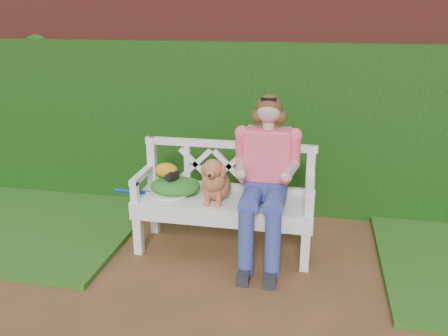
# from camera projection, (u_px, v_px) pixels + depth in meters

# --- Properties ---
(ground) EXTENTS (60.00, 60.00, 0.00)m
(ground) POSITION_uv_depth(u_px,v_px,m) (232.00, 301.00, 3.41)
(ground) COLOR #4F341B
(brick_wall) EXTENTS (10.00, 0.30, 2.20)m
(brick_wall) POSITION_uv_depth(u_px,v_px,m) (267.00, 101.00, 4.82)
(brick_wall) COLOR maroon
(brick_wall) RESTS_ON ground
(ivy_hedge) EXTENTS (10.00, 0.18, 1.70)m
(ivy_hedge) POSITION_uv_depth(u_px,v_px,m) (263.00, 130.00, 4.70)
(ivy_hedge) COLOR #225815
(ivy_hedge) RESTS_ON ground
(grass_left) EXTENTS (2.60, 2.00, 0.05)m
(grass_left) POSITION_uv_depth(u_px,v_px,m) (11.00, 218.00, 4.69)
(grass_left) COLOR #2A511E
(grass_left) RESTS_ON ground
(garden_bench) EXTENTS (1.61, 0.68, 0.48)m
(garden_bench) POSITION_uv_depth(u_px,v_px,m) (224.00, 224.00, 4.06)
(garden_bench) COLOR white
(garden_bench) RESTS_ON ground
(seated_woman) EXTENTS (0.76, 0.88, 1.32)m
(seated_woman) POSITION_uv_depth(u_px,v_px,m) (266.00, 182.00, 3.84)
(seated_woman) COLOR #E53E5A
(seated_woman) RESTS_ON ground
(dog) EXTENTS (0.38, 0.43, 0.39)m
(dog) POSITION_uv_depth(u_px,v_px,m) (215.00, 178.00, 3.88)
(dog) COLOR brown
(dog) RESTS_ON garden_bench
(tennis_racket) EXTENTS (0.72, 0.41, 0.03)m
(tennis_racket) POSITION_uv_depth(u_px,v_px,m) (163.00, 194.00, 4.04)
(tennis_racket) COLOR white
(tennis_racket) RESTS_ON garden_bench
(green_bag) EXTENTS (0.53, 0.48, 0.15)m
(green_bag) POSITION_uv_depth(u_px,v_px,m) (175.00, 186.00, 4.06)
(green_bag) COLOR #177322
(green_bag) RESTS_ON garden_bench
(camera_item) EXTENTS (0.12, 0.10, 0.07)m
(camera_item) POSITION_uv_depth(u_px,v_px,m) (171.00, 175.00, 4.00)
(camera_item) COLOR black
(camera_item) RESTS_ON green_bag
(baseball_glove) EXTENTS (0.22, 0.18, 0.13)m
(baseball_glove) POSITION_uv_depth(u_px,v_px,m) (166.00, 170.00, 4.03)
(baseball_glove) COLOR #C78210
(baseball_glove) RESTS_ON green_bag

